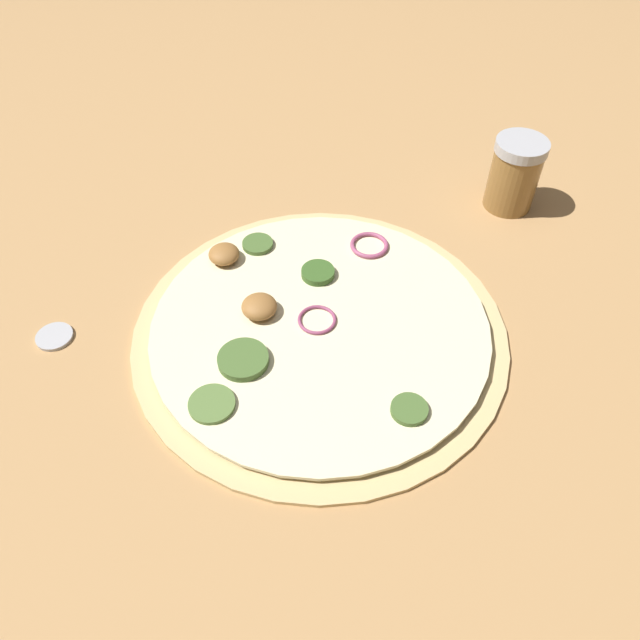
% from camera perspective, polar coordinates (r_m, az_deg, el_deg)
% --- Properties ---
extents(ground_plane, '(3.00, 3.00, 0.00)m').
position_cam_1_polar(ground_plane, '(0.61, -0.00, -1.19)').
color(ground_plane, tan).
extents(pizza, '(0.36, 0.36, 0.03)m').
position_cam_1_polar(pizza, '(0.60, -0.24, -0.68)').
color(pizza, '#D6B77A').
rests_on(pizza, ground_plane).
extents(spice_jar, '(0.06, 0.06, 0.09)m').
position_cam_1_polar(spice_jar, '(0.77, 17.36, 12.62)').
color(spice_jar, olive).
rests_on(spice_jar, ground_plane).
extents(loose_cap, '(0.04, 0.04, 0.01)m').
position_cam_1_polar(loose_cap, '(0.66, -23.16, -1.31)').
color(loose_cap, '#B2B2B7').
rests_on(loose_cap, ground_plane).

